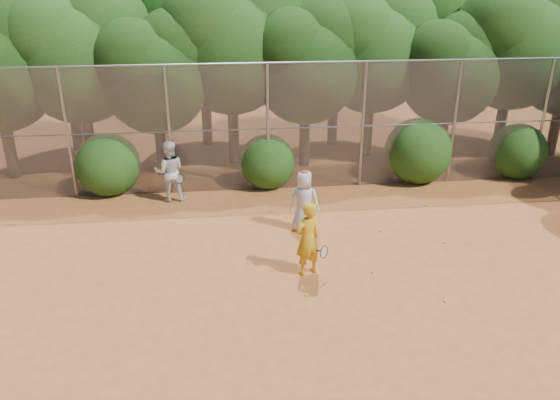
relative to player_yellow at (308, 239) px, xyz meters
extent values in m
plane|color=#A85626|center=(0.56, -0.66, -0.90)|extent=(80.00, 80.00, 0.00)
cylinder|color=gray|center=(-6.44, 5.34, 1.10)|extent=(0.09, 0.09, 4.00)
cylinder|color=gray|center=(-3.44, 5.34, 1.10)|extent=(0.09, 0.09, 4.00)
cylinder|color=gray|center=(-0.44, 5.34, 1.10)|extent=(0.09, 0.09, 4.00)
cylinder|color=gray|center=(2.56, 5.34, 1.10)|extent=(0.09, 0.09, 4.00)
cylinder|color=gray|center=(5.56, 5.34, 1.10)|extent=(0.09, 0.09, 4.00)
cylinder|color=gray|center=(8.56, 5.34, 1.10)|extent=(0.09, 0.09, 4.00)
cylinder|color=gray|center=(0.56, 5.34, 3.10)|extent=(20.00, 0.05, 0.05)
cylinder|color=gray|center=(0.56, 5.34, 1.10)|extent=(20.00, 0.04, 0.04)
cube|color=slate|center=(0.56, 5.34, 1.10)|extent=(20.00, 0.02, 4.00)
cylinder|color=black|center=(-8.94, 7.34, 0.29)|extent=(0.38, 0.38, 2.38)
sphere|color=black|center=(-8.17, 7.72, 3.58)|extent=(3.05, 3.05, 3.05)
cylinder|color=black|center=(-6.44, 7.84, 0.36)|extent=(0.38, 0.38, 2.52)
sphere|color=#1A4310|center=(-6.44, 7.84, 2.83)|extent=(4.03, 4.03, 4.03)
sphere|color=#1A4310|center=(-5.63, 8.25, 3.84)|extent=(3.23, 3.23, 3.23)
sphere|color=#1A4310|center=(-7.14, 7.54, 3.64)|extent=(3.02, 3.02, 3.02)
cylinder|color=black|center=(-3.94, 7.14, 0.19)|extent=(0.36, 0.36, 2.17)
sphere|color=black|center=(-3.94, 7.14, 2.31)|extent=(3.47, 3.47, 3.47)
sphere|color=black|center=(-3.24, 7.49, 3.18)|extent=(2.78, 2.78, 2.78)
sphere|color=black|center=(-4.54, 6.88, 3.01)|extent=(2.60, 2.60, 2.60)
cylinder|color=black|center=(-1.44, 8.14, 0.43)|extent=(0.39, 0.39, 2.66)
sphere|color=#1A4310|center=(-1.44, 8.14, 3.04)|extent=(4.26, 4.26, 4.26)
sphere|color=#1A4310|center=(-0.59, 8.57, 4.10)|extent=(3.40, 3.40, 3.40)
sphere|color=#1A4310|center=(-2.18, 7.82, 3.89)|extent=(3.19, 3.19, 3.19)
cylinder|color=black|center=(1.06, 7.54, 0.24)|extent=(0.37, 0.37, 2.27)
sphere|color=black|center=(1.06, 7.54, 2.47)|extent=(3.64, 3.64, 3.64)
sphere|color=black|center=(1.79, 7.91, 3.38)|extent=(2.91, 2.91, 2.91)
sphere|color=black|center=(0.43, 7.27, 3.20)|extent=(2.73, 2.73, 2.73)
cylinder|color=black|center=(3.56, 8.34, 0.33)|extent=(0.38, 0.38, 2.45)
sphere|color=#1A4310|center=(3.56, 8.34, 2.73)|extent=(3.92, 3.92, 3.92)
sphere|color=#1A4310|center=(4.35, 8.73, 3.71)|extent=(3.14, 3.14, 3.14)
sphere|color=#1A4310|center=(2.88, 8.05, 3.51)|extent=(2.94, 2.94, 2.94)
cylinder|color=black|center=(6.06, 7.34, 0.15)|extent=(0.36, 0.36, 2.10)
sphere|color=black|center=(6.06, 7.34, 2.21)|extent=(3.36, 3.36, 3.36)
sphere|color=black|center=(6.74, 7.68, 3.05)|extent=(2.69, 2.69, 2.69)
sphere|color=black|center=(5.48, 7.09, 2.88)|extent=(2.52, 2.52, 2.52)
cylinder|color=black|center=(8.56, 7.94, 0.40)|extent=(0.39, 0.39, 2.59)
sphere|color=#1A4310|center=(8.56, 7.94, 2.93)|extent=(4.14, 4.14, 4.14)
sphere|color=#1A4310|center=(9.39, 8.36, 3.97)|extent=(3.32, 3.32, 3.32)
sphere|color=#1A4310|center=(7.84, 7.63, 3.76)|extent=(3.11, 3.11, 3.11)
cylinder|color=black|center=(10.56, 7.64, 0.26)|extent=(0.37, 0.37, 2.31)
sphere|color=black|center=(9.92, 7.37, 3.26)|extent=(2.77, 2.77, 2.77)
cylinder|color=black|center=(-7.44, 10.14, 0.41)|extent=(0.39, 0.39, 2.62)
sphere|color=#1A4310|center=(-7.44, 10.14, 2.99)|extent=(4.20, 4.20, 4.20)
sphere|color=#1A4310|center=(-6.60, 10.56, 4.04)|extent=(3.36, 3.36, 3.36)
sphere|color=#1A4310|center=(-8.17, 9.83, 3.83)|extent=(3.15, 3.15, 3.15)
cylinder|color=black|center=(-2.44, 10.34, 0.50)|extent=(0.40, 0.40, 2.80)
sphere|color=#1A4310|center=(-2.44, 10.34, 3.25)|extent=(4.48, 4.48, 4.48)
sphere|color=#1A4310|center=(-1.54, 10.79, 4.37)|extent=(3.58, 3.58, 3.58)
sphere|color=#1A4310|center=(-3.22, 10.01, 4.14)|extent=(3.36, 3.36, 3.36)
cylinder|color=black|center=(2.56, 9.94, 0.36)|extent=(0.38, 0.38, 2.52)
sphere|color=#1A4310|center=(2.56, 9.94, 2.83)|extent=(4.03, 4.03, 4.03)
sphere|color=#1A4310|center=(3.37, 10.35, 3.84)|extent=(3.23, 3.23, 3.23)
sphere|color=#1A4310|center=(1.86, 9.64, 3.64)|extent=(3.02, 3.02, 3.02)
cylinder|color=black|center=(7.06, 10.54, 0.47)|extent=(0.40, 0.40, 2.73)
sphere|color=#1A4310|center=(7.06, 10.54, 3.14)|extent=(4.37, 4.37, 4.37)
sphere|color=#1A4310|center=(7.94, 10.98, 4.23)|extent=(3.49, 3.49, 3.49)
sphere|color=#1A4310|center=(6.30, 10.21, 4.02)|extent=(3.28, 3.28, 3.28)
sphere|color=#1A4310|center=(-5.44, 5.64, 0.10)|extent=(2.00, 2.00, 2.00)
sphere|color=#1A4310|center=(-0.44, 5.64, 0.00)|extent=(1.80, 1.80, 1.80)
sphere|color=#1A4310|center=(4.56, 5.64, 0.20)|extent=(2.20, 2.20, 2.20)
sphere|color=#1A4310|center=(8.06, 5.64, 0.05)|extent=(1.90, 1.90, 1.90)
imported|color=gold|center=(0.00, 0.00, 0.00)|extent=(0.78, 0.68, 1.80)
torus|color=black|center=(0.35, -0.20, -0.25)|extent=(0.26, 0.26, 0.30)
cylinder|color=black|center=(0.19, -0.05, -0.28)|extent=(0.22, 0.22, 0.07)
imported|color=silver|center=(0.26, 2.27, -0.05)|extent=(0.97, 0.79, 1.70)
ellipsoid|color=red|center=(0.26, 2.27, 0.76)|extent=(0.22, 0.22, 0.13)
sphere|color=#C8EB2A|center=(0.56, 2.07, -0.05)|extent=(0.07, 0.07, 0.07)
imported|color=silver|center=(-3.47, 4.74, 0.04)|extent=(0.95, 0.76, 1.88)
torus|color=black|center=(-3.17, 4.44, -0.10)|extent=(0.33, 0.24, 0.29)
cylinder|color=black|center=(-3.09, 4.63, -0.18)|extent=(0.14, 0.26, 0.13)
sphere|color=#C8EB2A|center=(1.52, -0.18, -0.86)|extent=(0.07, 0.07, 0.07)
sphere|color=#C8EB2A|center=(2.32, 1.91, -0.86)|extent=(0.07, 0.07, 0.07)
sphere|color=#C8EB2A|center=(2.76, -1.52, -0.86)|extent=(0.07, 0.07, 0.07)
sphere|color=#C8EB2A|center=(3.76, 1.07, -0.86)|extent=(0.07, 0.07, 0.07)
sphere|color=#C8EB2A|center=(-0.16, -0.97, -0.86)|extent=(0.07, 0.07, 0.07)
sphere|color=#C8EB2A|center=(4.17, 3.45, -0.86)|extent=(0.07, 0.07, 0.07)
camera|label=1|loc=(-1.83, -10.95, 5.76)|focal=35.00mm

